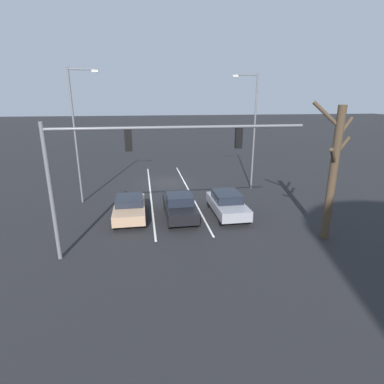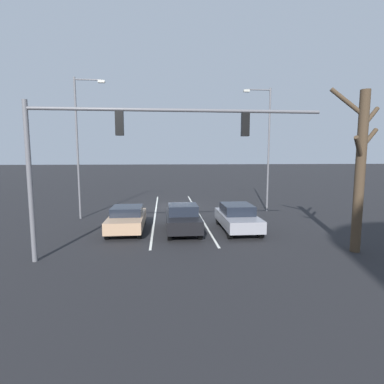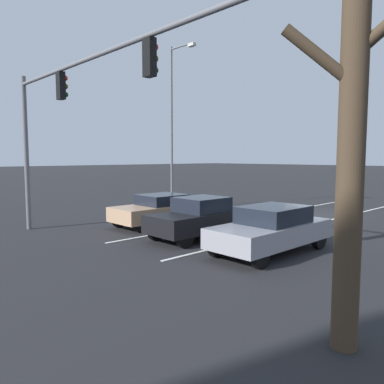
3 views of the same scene
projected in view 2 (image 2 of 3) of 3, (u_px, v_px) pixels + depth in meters
ground_plane at (175, 206)px, 25.61m from camera, size 240.00×240.00×0.00m
lane_stripe_left_divider at (198, 212)px, 22.84m from camera, size 0.12×17.92×0.01m
lane_stripe_center_divider at (155, 213)px, 22.53m from camera, size 0.12×17.92×0.01m
car_black_midlane_front at (183, 218)px, 16.96m from camera, size 1.84×4.51×1.57m
car_gray_leftlane_front at (237, 217)px, 17.24m from camera, size 1.89×4.50×1.51m
car_tan_rightlane_front at (127, 218)px, 17.10m from camera, size 1.92×4.39×1.41m
traffic_signal_gantry at (124, 142)px, 12.03m from camera, size 11.95×0.37×6.45m
street_lamp_right_shoulder at (80, 140)px, 19.95m from camera, size 2.02×0.24×9.39m
street_lamp_left_shoulder at (266, 142)px, 22.67m from camera, size 2.11×0.24×9.30m
bare_tree_near at (360, 166)px, 13.08m from camera, size 2.40×1.58×7.29m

